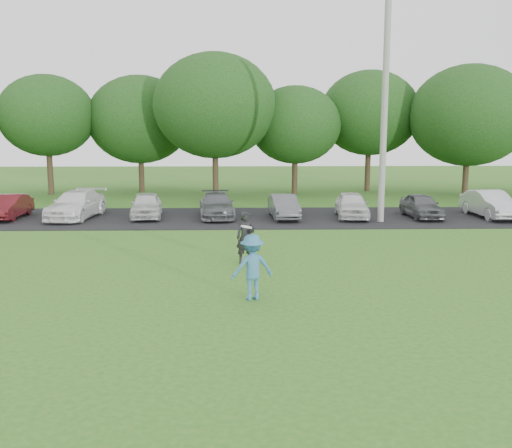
% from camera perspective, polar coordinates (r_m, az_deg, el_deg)
% --- Properties ---
extents(ground, '(100.00, 100.00, 0.00)m').
position_cam_1_polar(ground, '(14.01, 0.39, -7.64)').
color(ground, '#2E671D').
rests_on(ground, ground).
extents(parking_lot, '(32.00, 6.50, 0.03)m').
position_cam_1_polar(parking_lot, '(26.70, -0.55, 0.66)').
color(parking_lot, black).
rests_on(parking_lot, ground).
extents(utility_pole, '(0.28, 0.28, 9.45)m').
position_cam_1_polar(utility_pole, '(25.76, 12.71, 10.61)').
color(utility_pole, gray).
rests_on(utility_pole, ground).
extents(frisbee_player, '(1.17, 0.88, 1.86)m').
position_cam_1_polar(frisbee_player, '(13.88, -0.39, -4.33)').
color(frisbee_player, teal).
rests_on(frisbee_player, ground).
extents(camera_bystander, '(0.65, 0.49, 1.63)m').
position_cam_1_polar(camera_bystander, '(17.57, -1.04, -1.36)').
color(camera_bystander, black).
rests_on(camera_bystander, ground).
extents(parked_cars, '(30.46, 4.51, 1.25)m').
position_cam_1_polar(parked_cars, '(26.55, -1.71, 1.93)').
color(parked_cars, '#53565A').
rests_on(parked_cars, parking_lot).
extents(tree_row, '(42.39, 9.85, 8.64)m').
position_cam_1_polar(tree_row, '(36.20, 1.60, 10.76)').
color(tree_row, '#38281C').
rests_on(tree_row, ground).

